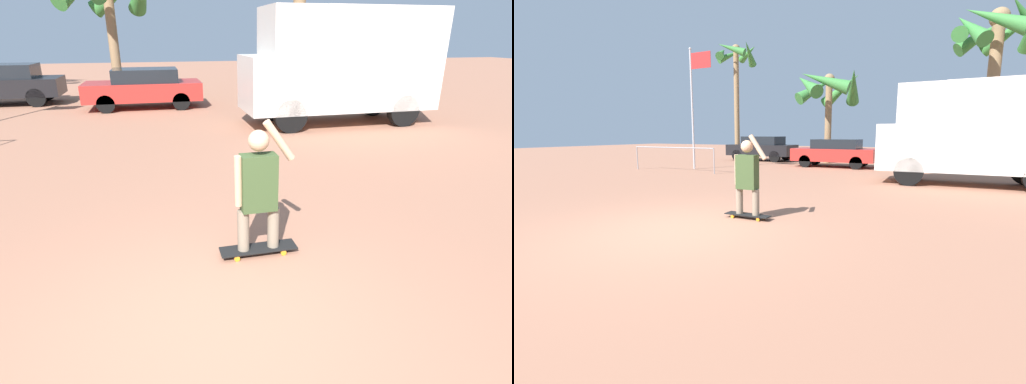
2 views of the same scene
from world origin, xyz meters
TOP-DOWN VIEW (x-y plane):
  - ground_plane at (0.00, 0.00)m, footprint 80.00×80.00m
  - skateboard at (0.67, 1.27)m, footprint 0.93×0.25m
  - person_skateboarder at (0.67, 1.27)m, footprint 0.70×0.24m
  - camper_van at (4.99, 8.26)m, footprint 5.56×2.03m
  - parked_car_red at (-0.72, 12.48)m, footprint 4.08×1.81m
  - parked_car_black at (-5.87, 14.49)m, footprint 4.13×1.87m

SIDE VIEW (x-z plane):
  - ground_plane at x=0.00m, z-range 0.00..0.00m
  - skateboard at x=0.67m, z-range 0.03..0.11m
  - parked_car_red at x=-0.72m, z-range 0.04..1.42m
  - parked_car_black at x=-5.87m, z-range 0.05..1.54m
  - person_skateboarder at x=0.67m, z-range 0.12..1.67m
  - camper_van at x=4.99m, z-range 0.14..3.36m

